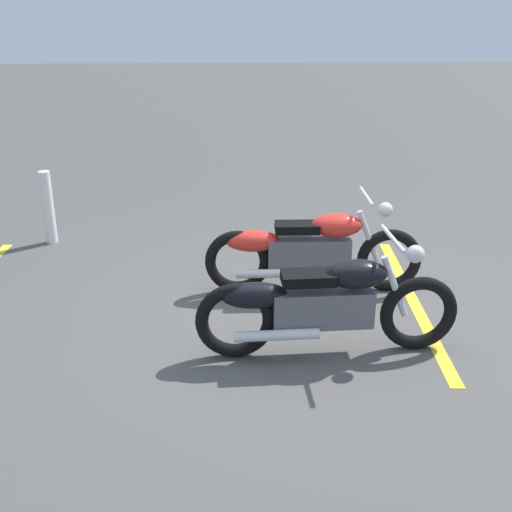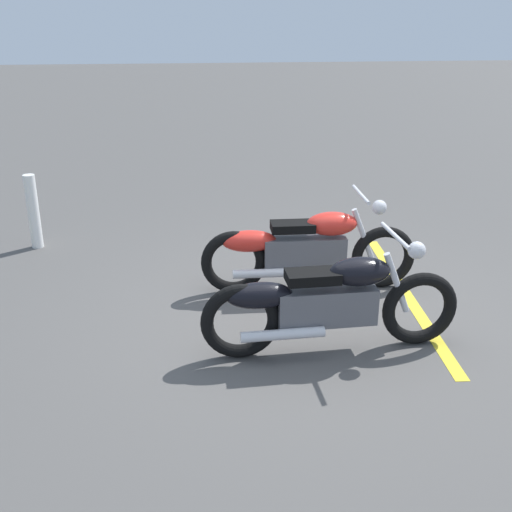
{
  "view_description": "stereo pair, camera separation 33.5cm",
  "coord_description": "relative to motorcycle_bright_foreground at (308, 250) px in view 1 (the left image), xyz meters",
  "views": [
    {
      "loc": [
        0.78,
        5.3,
        2.75
      ],
      "look_at": [
        0.51,
        0.0,
        0.65
      ],
      "focal_mm": 44.02,
      "sensor_mm": 36.0,
      "label": 1
    },
    {
      "loc": [
        1.11,
        5.27,
        2.75
      ],
      "look_at": [
        0.51,
        0.0,
        0.65
      ],
      "focal_mm": 44.02,
      "sensor_mm": 36.0,
      "label": 2
    }
  ],
  "objects": [
    {
      "name": "parking_stripe_near",
      "position": [
        -1.04,
        0.27,
        -0.46
      ],
      "size": [
        0.31,
        3.2,
        0.01
      ],
      "primitive_type": "cube",
      "rotation": [
        0.0,
        0.0,
        1.51
      ],
      "color": "yellow",
      "rests_on": "ground"
    },
    {
      "name": "motorcycle_bright_foreground",
      "position": [
        0.0,
        0.0,
        0.0
      ],
      "size": [
        2.23,
        0.62,
        1.04
      ],
      "rotation": [
        0.0,
        0.0,
        3.12
      ],
      "color": "black",
      "rests_on": "ground"
    },
    {
      "name": "bollard_post",
      "position": [
        3.03,
        -1.61,
        -0.01
      ],
      "size": [
        0.14,
        0.14,
        0.91
      ],
      "primitive_type": "cylinder",
      "color": "white",
      "rests_on": "ground"
    },
    {
      "name": "motorcycle_dark_foreground",
      "position": [
        0.05,
        1.26,
        0.0
      ],
      "size": [
        2.23,
        0.62,
        1.04
      ],
      "rotation": [
        0.0,
        0.0,
        3.18
      ],
      "color": "black",
      "rests_on": "ground"
    },
    {
      "name": "ground_plane",
      "position": [
        0.05,
        0.63,
        -0.46
      ],
      "size": [
        60.0,
        60.0,
        0.0
      ],
      "primitive_type": "plane",
      "color": "#514F4C"
    }
  ]
}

